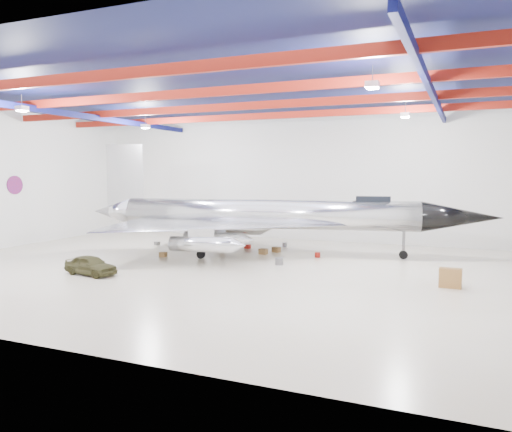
% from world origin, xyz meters
% --- Properties ---
extents(floor, '(40.00, 40.00, 0.00)m').
position_xyz_m(floor, '(0.00, 0.00, 0.00)').
color(floor, '#C2B79A').
rests_on(floor, ground).
extents(wall_back, '(40.00, 0.00, 40.00)m').
position_xyz_m(wall_back, '(0.00, 15.00, 5.50)').
color(wall_back, silver).
rests_on(wall_back, floor).
extents(ceiling, '(40.00, 40.00, 0.00)m').
position_xyz_m(ceiling, '(0.00, 0.00, 11.00)').
color(ceiling, '#0A0F38').
rests_on(ceiling, wall_back).
extents(ceiling_structure, '(39.50, 29.50, 1.08)m').
position_xyz_m(ceiling_structure, '(0.00, 0.00, 10.32)').
color(ceiling_structure, maroon).
rests_on(ceiling_structure, ceiling).
extents(wall_roundel, '(0.10, 1.50, 1.50)m').
position_xyz_m(wall_roundel, '(-19.94, 2.00, 5.00)').
color(wall_roundel, '#B21414').
rests_on(wall_roundel, wall_left).
extents(jet_aircraft, '(29.69, 20.08, 8.16)m').
position_xyz_m(jet_aircraft, '(0.42, 6.11, 2.68)').
color(jet_aircraft, silver).
rests_on(jet_aircraft, floor).
extents(jeep, '(3.58, 1.84, 1.16)m').
position_xyz_m(jeep, '(-6.41, -4.75, 0.58)').
color(jeep, '#3A381D').
rests_on(jeep, floor).
extents(desk, '(1.15, 0.62, 1.02)m').
position_xyz_m(desk, '(13.17, 0.01, 0.51)').
color(desk, brown).
rests_on(desk, floor).
extents(crate_ply, '(0.49, 0.40, 0.34)m').
position_xyz_m(crate_ply, '(-6.03, 2.26, 0.17)').
color(crate_ply, olive).
rests_on(crate_ply, floor).
extents(toolbox_red, '(0.53, 0.46, 0.32)m').
position_xyz_m(toolbox_red, '(-2.11, 8.27, 0.16)').
color(toolbox_red, maroon).
rests_on(toolbox_red, floor).
extents(engine_drum, '(0.62, 0.62, 0.48)m').
position_xyz_m(engine_drum, '(2.68, 2.59, 0.24)').
color(engine_drum, '#59595B').
rests_on(engine_drum, floor).
extents(parts_bin, '(0.67, 0.60, 0.39)m').
position_xyz_m(parts_bin, '(0.68, 7.36, 0.19)').
color(parts_bin, olive).
rests_on(parts_bin, floor).
extents(crate_small, '(0.50, 0.45, 0.29)m').
position_xyz_m(crate_small, '(-9.79, 7.01, 0.14)').
color(crate_small, '#59595B').
rests_on(crate_small, floor).
extents(tool_chest, '(0.48, 0.48, 0.36)m').
position_xyz_m(tool_chest, '(4.19, 6.35, 0.18)').
color(tool_chest, maroon).
rests_on(tool_chest, floor).
extents(oil_barrel, '(0.62, 0.52, 0.40)m').
position_xyz_m(oil_barrel, '(0.11, 6.14, 0.20)').
color(oil_barrel, olive).
rests_on(oil_barrel, floor).
extents(spares_box, '(0.50, 0.50, 0.34)m').
position_xyz_m(spares_box, '(0.31, 10.28, 0.17)').
color(spares_box, '#59595B').
rests_on(spares_box, floor).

